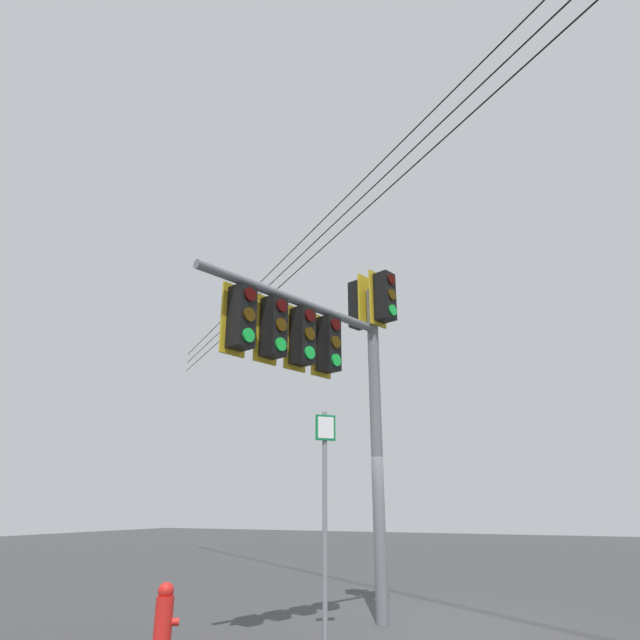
{
  "coord_description": "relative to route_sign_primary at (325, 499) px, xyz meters",
  "views": [
    {
      "loc": [
        2.14,
        -9.23,
        1.71
      ],
      "look_at": [
        -1.27,
        -1.69,
        4.59
      ],
      "focal_mm": 30.16,
      "sensor_mm": 36.0,
      "label": 1
    }
  ],
  "objects": [
    {
      "name": "signal_mast_assembly",
      "position": [
        -0.06,
        0.43,
        2.35
      ],
      "size": [
        1.78,
        3.93,
        5.84
      ],
      "color": "slate",
      "rests_on": "ground"
    },
    {
      "name": "ground_plane",
      "position": [
        1.12,
        1.83,
        -1.81
      ],
      "size": [
        60.0,
        60.0,
        0.0
      ],
      "primitive_type": "plane",
      "color": "#38383A"
    },
    {
      "name": "overhead_wire_span",
      "position": [
        -0.62,
        2.21,
        5.85
      ],
      "size": [
        20.41,
        16.03,
        1.21
      ],
      "color": "black"
    },
    {
      "name": "route_sign_primary",
      "position": [
        0.0,
        0.0,
        0.0
      ],
      "size": [
        0.24,
        0.23,
        3.05
      ],
      "color": "slate",
      "rests_on": "ground"
    },
    {
      "name": "fire_hydrant",
      "position": [
        -1.58,
        -1.37,
        -1.41
      ],
      "size": [
        0.29,
        0.26,
        0.81
      ],
      "color": "red",
      "rests_on": "ground"
    }
  ]
}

